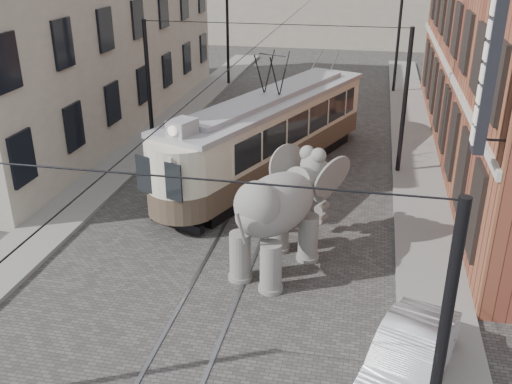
# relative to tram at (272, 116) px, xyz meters

# --- Properties ---
(ground) EXTENTS (120.00, 120.00, 0.00)m
(ground) POSITION_rel_tram_xyz_m (0.02, -5.02, -2.49)
(ground) COLOR #474542
(tram_rails) EXTENTS (1.54, 80.00, 0.02)m
(tram_rails) POSITION_rel_tram_xyz_m (0.02, -5.02, -2.47)
(tram_rails) COLOR slate
(tram_rails) RESTS_ON ground
(sidewalk_right) EXTENTS (2.00, 60.00, 0.15)m
(sidewalk_right) POSITION_rel_tram_xyz_m (6.02, -5.02, -2.41)
(sidewalk_right) COLOR slate
(sidewalk_right) RESTS_ON ground
(sidewalk_left) EXTENTS (2.00, 60.00, 0.15)m
(sidewalk_left) POSITION_rel_tram_xyz_m (-6.48, -5.02, -2.41)
(sidewalk_left) COLOR slate
(sidewalk_left) RESTS_ON ground
(stucco_building) EXTENTS (7.00, 24.00, 10.00)m
(stucco_building) POSITION_rel_tram_xyz_m (-10.98, 4.98, 2.51)
(stucco_building) COLOR gray
(stucco_building) RESTS_ON ground
(catenary) EXTENTS (11.00, 30.20, 6.00)m
(catenary) POSITION_rel_tram_xyz_m (-0.18, -0.02, 0.51)
(catenary) COLOR black
(catenary) RESTS_ON ground
(tram) EXTENTS (6.95, 12.62, 4.97)m
(tram) POSITION_rel_tram_xyz_m (0.00, 0.00, 0.00)
(tram) COLOR beige
(tram) RESTS_ON ground
(elephant) EXTENTS (4.81, 6.09, 3.28)m
(elephant) POSITION_rel_tram_xyz_m (1.47, -7.53, -0.85)
(elephant) COLOR slate
(elephant) RESTS_ON ground
(parked_car) EXTENTS (2.63, 4.34, 1.35)m
(parked_car) POSITION_rel_tram_xyz_m (5.14, -11.86, -1.81)
(parked_car) COLOR #B1B1B6
(parked_car) RESTS_ON ground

